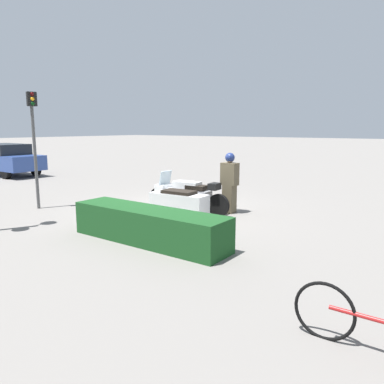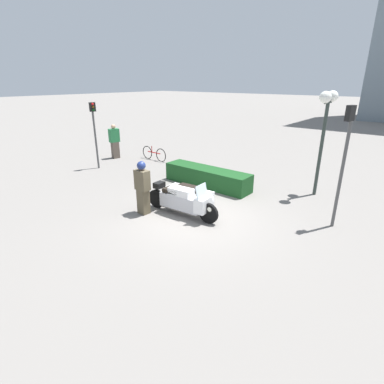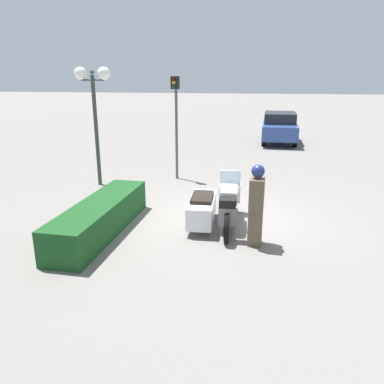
{
  "view_description": "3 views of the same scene",
  "coord_description": "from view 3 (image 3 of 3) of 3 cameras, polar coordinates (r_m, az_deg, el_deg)",
  "views": [
    {
      "loc": [
        -6.68,
        8.3,
        2.39
      ],
      "look_at": [
        -1.17,
        0.72,
        0.77
      ],
      "focal_mm": 35.0,
      "sensor_mm": 36.0,
      "label": 1
    },
    {
      "loc": [
        5.28,
        -6.5,
        3.99
      ],
      "look_at": [
        -0.07,
        0.03,
        0.82
      ],
      "focal_mm": 28.0,
      "sensor_mm": 36.0,
      "label": 2
    },
    {
      "loc": [
        -8.72,
        -0.89,
        3.32
      ],
      "look_at": [
        -1.07,
        0.67,
        0.94
      ],
      "focal_mm": 35.0,
      "sensor_mm": 36.0,
      "label": 3
    }
  ],
  "objects": [
    {
      "name": "police_motorcycle",
      "position": [
        8.86,
        3.47,
        -1.96
      ],
      "size": [
        2.64,
        1.19,
        1.15
      ],
      "rotation": [
        0.0,
        0.0,
        0.07
      ],
      "color": "black",
      "rests_on": "ground"
    },
    {
      "name": "parked_car_background",
      "position": [
        21.02,
        13.17,
        9.7
      ],
      "size": [
        4.71,
        1.76,
        1.58
      ],
      "rotation": [
        0.0,
        0.0,
        0.0
      ],
      "color": "#2D478C",
      "rests_on": "ground"
    },
    {
      "name": "twin_lamp_post",
      "position": [
        12.15,
        -14.8,
        14.61
      ],
      "size": [
        0.38,
        1.14,
        3.66
      ],
      "color": "#2D3833",
      "rests_on": "ground"
    },
    {
      "name": "hedge_bush_curbside",
      "position": [
        8.61,
        -13.73,
        -3.71
      ],
      "size": [
        3.69,
        0.87,
        0.72
      ],
      "primitive_type": "cube",
      "color": "#19471E",
      "rests_on": "ground"
    },
    {
      "name": "officer_rider",
      "position": [
        7.68,
        9.78,
        -1.69
      ],
      "size": [
        0.47,
        0.3,
        1.7
      ],
      "rotation": [
        0.0,
        0.0,
        -1.61
      ],
      "color": "brown",
      "rests_on": "ground"
    },
    {
      "name": "ground_plane",
      "position": [
        9.37,
        5.36,
        -3.91
      ],
      "size": [
        160.0,
        160.0,
        0.0
      ],
      "primitive_type": "plane",
      "color": "slate"
    },
    {
      "name": "traffic_light_near",
      "position": [
        12.59,
        -2.48,
        11.95
      ],
      "size": [
        0.23,
        0.29,
        3.39
      ],
      "rotation": [
        0.0,
        0.0,
        2.86
      ],
      "color": "#4C4C4C",
      "rests_on": "ground"
    }
  ]
}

